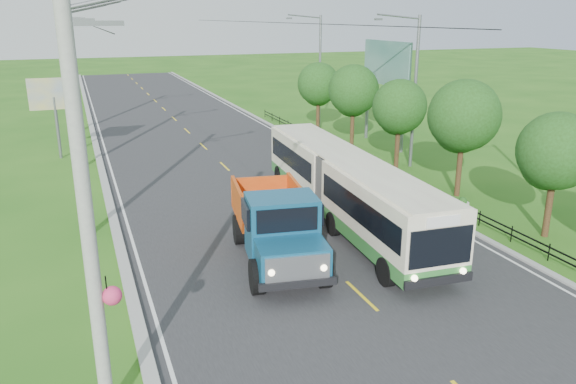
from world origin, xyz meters
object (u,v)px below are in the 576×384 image
bus (346,183)px  pole_nearest (89,215)px  tree_fourth (399,109)px  planter_far (325,139)px  streetlight_far (318,67)px  dump_truck (277,221)px  pole_far (71,67)px  tree_second (555,155)px  billboard_right (386,70)px  tree_third (463,119)px  tree_back (318,86)px  pole_near (77,116)px  tree_fifth (353,93)px  pole_mid (73,84)px  planter_mid (379,165)px  planter_near (462,205)px  streetlight_mid (413,87)px  billboard_left (54,99)px

bus → pole_nearest: bearing=-135.1°
tree_fourth → planter_far: bearing=99.1°
streetlight_far → dump_truck: 27.52m
pole_far → streetlight_far: bearing=-14.8°
tree_second → billboard_right: billboard_right is taller
tree_third → dump_truck: 12.63m
pole_far → tree_second: size_ratio=1.89×
pole_far → tree_back: pole_far is taller
tree_back → tree_fourth: bearing=-90.0°
pole_far → planter_far: size_ratio=14.93×
streetlight_far → planter_far: (-2.04, -6.00, -4.62)m
pole_nearest → pole_near: size_ratio=1.00×
tree_fourth → dump_truck: (-11.56, -10.52, -1.95)m
tree_fifth → streetlight_far: streetlight_far is taller
tree_back → pole_mid: bearing=-164.2°
planter_mid → planter_near: bearing=-90.0°
pole_nearest → streetlight_far: size_ratio=1.10×
tree_back → dump_truck: tree_back is taller
pole_nearest → tree_back: pole_nearest is taller
planter_near → tree_second: bearing=-72.0°
streetlight_far → planter_far: size_ratio=13.54×
tree_third → streetlight_far: streetlight_far is taller
planter_near → tree_back: bearing=86.4°
pole_nearest → pole_near: same height
tree_back → planter_near: size_ratio=8.21×
tree_third → tree_fourth: size_ratio=1.11×
tree_third → bus: 7.67m
planter_mid → billboard_right: bearing=58.3°
streetlight_mid → billboard_right: (1.66, 6.00, 0.44)m
pole_mid → dump_truck: size_ratio=1.39×
pole_near → streetlight_far: size_ratio=1.10×
dump_truck → pole_far: bearing=111.0°
tree_third → pole_mid: bearing=144.6°
pole_far → tree_third: pole_far is taller
tree_fourth → streetlight_far: size_ratio=0.60×
tree_third → tree_fifth: (-0.00, 12.00, -0.13)m
pole_far → planter_near: pole_far is taller
tree_second → tree_third: tree_third is taller
planter_mid → bus: 9.57m
planter_far → streetlight_mid: bearing=-75.7°
tree_second → pole_near: bearing=159.3°
pole_mid → planter_mid: pole_mid is taller
pole_nearest → dump_truck: size_ratio=1.39×
pole_far → tree_third: bearing=-53.9°
planter_mid → planter_far: bearing=90.0°
billboard_left → bus: (12.16, -17.35, -2.06)m
pole_mid → pole_far: bearing=90.0°
tree_third → billboard_right: (2.44, 11.86, 1.36)m
billboard_left → dump_truck: bearing=-69.1°
streetlight_mid → bus: 11.29m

